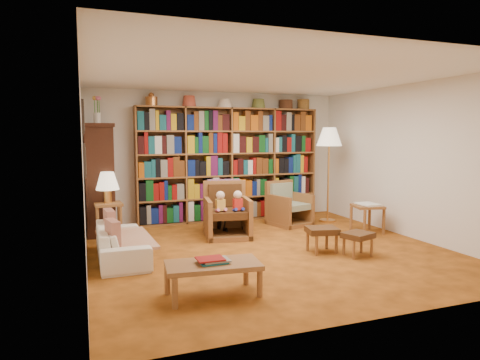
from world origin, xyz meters
name	(u,v)px	position (x,y,z in m)	size (l,w,h in m)	color
floor	(269,250)	(0.00, 0.00, 0.00)	(5.00, 5.00, 0.00)	#B6611C
ceiling	(270,76)	(0.00, 0.00, 2.50)	(5.00, 5.00, 0.00)	white
wall_back	(218,156)	(0.00, 2.50, 1.25)	(5.00, 5.00, 0.00)	white
wall_front	(385,183)	(0.00, -2.50, 1.25)	(5.00, 5.00, 0.00)	white
wall_left	(83,169)	(-2.50, 0.00, 1.25)	(5.00, 5.00, 0.00)	white
wall_right	(409,161)	(2.50, 0.00, 1.25)	(5.00, 5.00, 0.00)	white
bookshelf	(230,161)	(0.20, 2.33, 1.17)	(3.60, 0.30, 2.42)	brown
curio_cabinet	(99,178)	(-2.25, 2.00, 0.95)	(0.50, 0.95, 2.40)	#331A0E
framed_pictures	(84,139)	(-2.48, 0.30, 1.62)	(0.03, 0.52, 0.97)	black
sofa	(122,242)	(-2.05, 0.28, 0.23)	(0.61, 1.56, 0.46)	silver
sofa_throw	(125,237)	(-2.00, 0.28, 0.30)	(0.68, 1.27, 0.04)	beige
cushion_left	(109,222)	(-2.18, 0.63, 0.45)	(0.12, 0.37, 0.37)	maroon
cushion_right	(113,232)	(-2.18, -0.07, 0.45)	(0.11, 0.36, 0.36)	maroon
side_table_lamp	(108,212)	(-2.15, 1.45, 0.45)	(0.45, 0.45, 0.60)	brown
table_lamp	(107,182)	(-2.15, 1.45, 0.93)	(0.36, 0.36, 0.49)	gold
armchair_leather	(226,213)	(-0.31, 1.07, 0.38)	(0.84, 0.88, 0.92)	brown
armchair_sage	(287,208)	(1.08, 1.56, 0.31)	(0.83, 0.84, 0.81)	brown
wheelchair	(229,210)	(-0.15, 1.36, 0.37)	(0.47, 0.66, 0.82)	black
floor_lamp	(329,141)	(1.93, 1.52, 1.57)	(0.48, 0.48, 1.82)	gold
side_table_papers	(367,210)	(2.03, 0.42, 0.40)	(0.55, 0.55, 0.51)	brown
footstool_a	(322,232)	(0.67, -0.37, 0.29)	(0.49, 0.44, 0.36)	#472C12
footstool_b	(358,237)	(1.04, -0.70, 0.27)	(0.48, 0.44, 0.33)	#472C12
coffee_table	(213,267)	(-1.27, -1.43, 0.31)	(1.02, 0.58, 0.41)	brown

